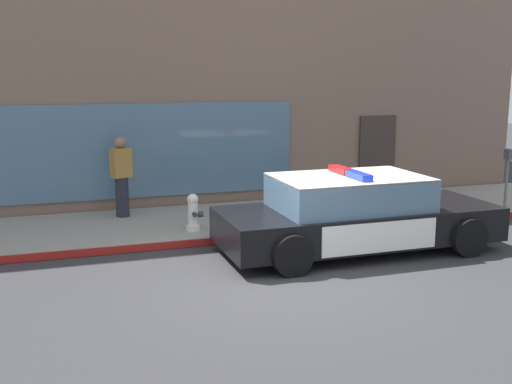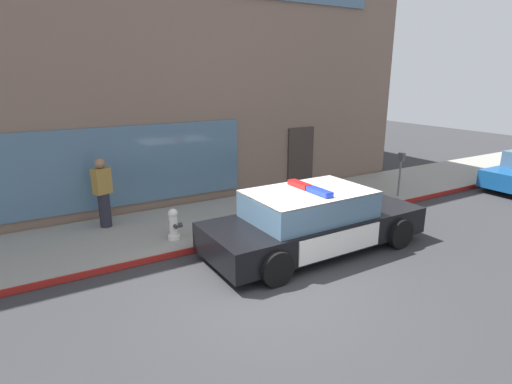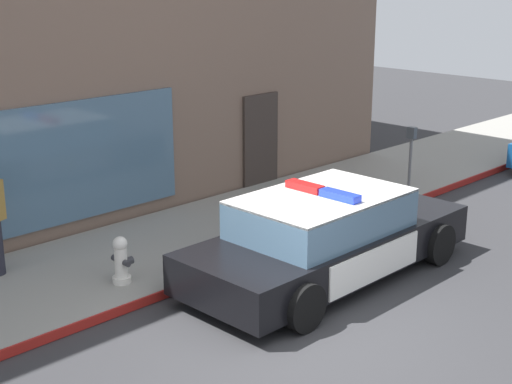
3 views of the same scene
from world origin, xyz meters
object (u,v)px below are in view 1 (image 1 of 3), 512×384
Objects in this scene: fire_hydrant at (193,213)px; police_cruiser at (355,214)px; pedestrian_on_sidewalk at (121,176)px; parking_meter at (508,167)px.

police_cruiser is at bearing -34.84° from fire_hydrant.
pedestrian_on_sidewalk is (-3.74, 3.43, 0.33)m from police_cruiser.
police_cruiser reaches higher than parking_meter.
police_cruiser is 3.14m from fire_hydrant.
police_cruiser is at bearing -155.06° from pedestrian_on_sidewalk.
parking_meter is at bearing -1.67° from fire_hydrant.
police_cruiser is 3.77× the size of parking_meter.
fire_hydrant is 7.22m from parking_meter.
pedestrian_on_sidewalk is at bearing 125.53° from fire_hydrant.
pedestrian_on_sidewalk is at bearing 137.16° from police_cruiser.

